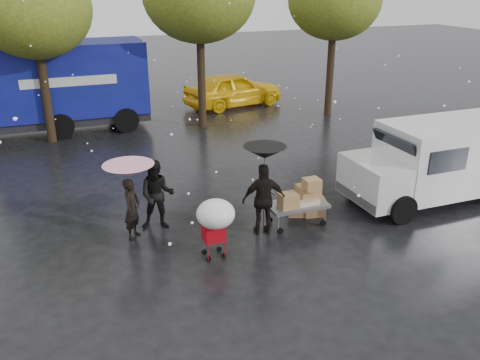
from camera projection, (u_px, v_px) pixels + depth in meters
name	position (u px, v px, depth m)	size (l,w,h in m)	color
ground	(226.00, 246.00, 11.91)	(90.00, 90.00, 0.00)	black
person_pink	(132.00, 209.00, 12.06)	(0.55, 0.36, 1.51)	black
person_middle	(157.00, 195.00, 12.46)	(0.87, 0.68, 1.79)	black
person_black	(264.00, 199.00, 12.20)	(1.06, 0.44, 1.80)	black
umbrella_pink	(129.00, 171.00, 11.70)	(1.20, 1.20, 1.87)	#4C4C4C
umbrella_black	(265.00, 153.00, 11.75)	(1.02, 1.02, 2.25)	#4C4C4C
vendor_cart	(300.00, 198.00, 12.70)	(1.52, 0.80, 1.27)	slate
shopping_cart	(215.00, 217.00, 10.95)	(0.84, 0.84, 1.46)	#BA0A16
white_van	(438.00, 160.00, 14.04)	(4.91, 2.18, 2.20)	silver
blue_truck	(46.00, 89.00, 19.97)	(8.30, 2.60, 3.50)	#0B145A
box_ground_near	(314.00, 206.00, 13.38)	(0.53, 0.43, 0.48)	#91613F
box_ground_far	(297.00, 209.00, 13.38)	(0.44, 0.34, 0.34)	#91613F
yellow_taxi	(233.00, 89.00, 24.34)	(1.93, 4.79, 1.63)	yellow
tree_row	(121.00, 1.00, 18.53)	(21.60, 4.40, 7.12)	black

